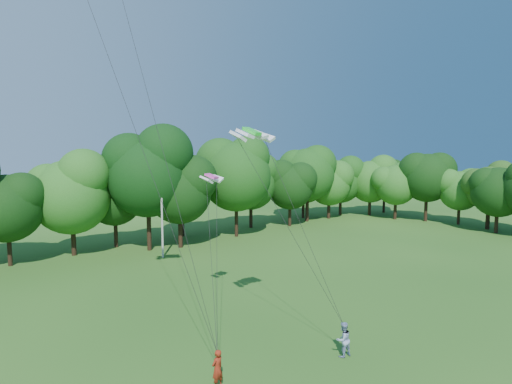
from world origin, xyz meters
TOP-DOWN VIEW (x-y plane):
  - utility_pole at (0.00, 30.66)m, footprint 1.69×0.22m
  - kite_flyer_left at (-7.76, 7.40)m, footprint 0.76×0.60m
  - kite_flyer_right at (-0.86, 5.73)m, footprint 1.00×0.82m
  - kite_green at (-4.11, 9.57)m, footprint 2.56×1.35m
  - kite_pink at (-3.51, 14.80)m, footprint 1.86×1.38m
  - tree_back_center at (0.11, 34.47)m, footprint 9.59×9.59m
  - tree_back_east at (29.36, 40.00)m, footprint 9.27×9.27m
  - tree_flank_east at (43.37, 16.85)m, footprint 6.88×6.88m

SIDE VIEW (x-z plane):
  - kite_flyer_left at x=-7.76m, z-range 0.00..1.83m
  - kite_flyer_right at x=-0.86m, z-range 0.00..1.89m
  - utility_pole at x=0.00m, z-range 0.11..8.57m
  - tree_flank_east at x=43.37m, z-range 1.24..11.25m
  - tree_back_east at x=29.36m, z-range 1.68..15.17m
  - tree_back_center at x=0.11m, z-range 1.74..15.69m
  - kite_pink at x=-3.51m, z-range 9.23..9.58m
  - kite_green at x=-4.11m, z-range 11.84..12.34m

